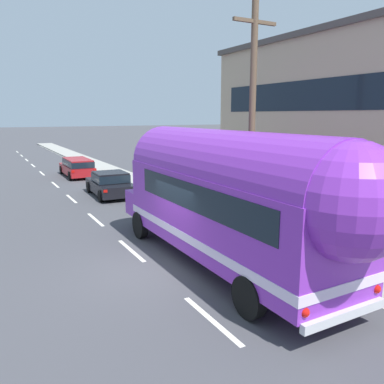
% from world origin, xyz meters
% --- Properties ---
extents(ground_plane, '(300.00, 300.00, 0.00)m').
position_xyz_m(ground_plane, '(0.00, 0.00, 0.00)').
color(ground_plane, '#424247').
extents(lane_markings, '(4.05, 80.00, 0.01)m').
position_xyz_m(lane_markings, '(2.76, 12.72, 0.00)').
color(lane_markings, silver).
rests_on(lane_markings, ground).
extents(sidewalk_slab, '(2.16, 90.00, 0.15)m').
position_xyz_m(sidewalk_slab, '(5.00, 10.00, 0.07)').
color(sidewalk_slab, '#9E9B93').
rests_on(sidewalk_slab, ground).
extents(utility_pole, '(1.80, 0.24, 8.50)m').
position_xyz_m(utility_pole, '(4.52, 1.29, 4.42)').
color(utility_pole, brown).
rests_on(utility_pole, ground).
extents(painted_bus, '(2.60, 11.21, 4.12)m').
position_xyz_m(painted_bus, '(1.96, -1.24, 2.30)').
color(painted_bus, purple).
rests_on(painted_bus, ground).
extents(car_lead, '(2.13, 4.37, 1.37)m').
position_xyz_m(car_lead, '(2.16, 11.14, 0.73)').
color(car_lead, black).
rests_on(car_lead, ground).
extents(car_second, '(1.92, 4.81, 1.37)m').
position_xyz_m(car_second, '(2.11, 19.10, 0.80)').
color(car_second, '#A5191E').
rests_on(car_second, ground).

